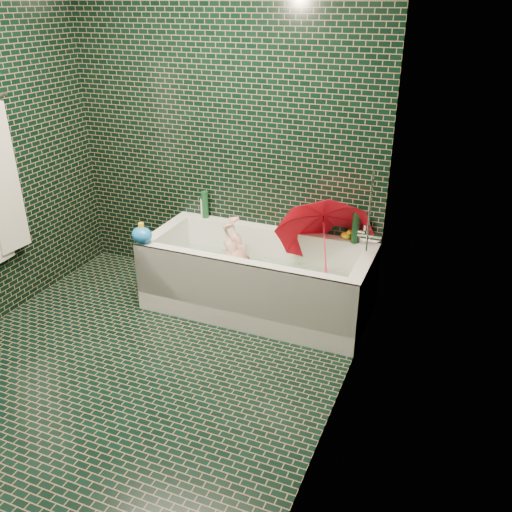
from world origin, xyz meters
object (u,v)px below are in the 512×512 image
at_px(umbrella, 325,245).
at_px(bath_toy, 142,235).
at_px(rubber_duck, 347,235).
at_px(child, 241,269).
at_px(bathtub, 257,284).

height_order(umbrella, bath_toy, umbrella).
bearing_deg(rubber_duck, bath_toy, -132.64).
xyz_separation_m(child, rubber_duck, (0.73, 0.33, 0.28)).
bearing_deg(child, umbrella, 97.46).
bearing_deg(child, bath_toy, -66.57).
distance_m(bathtub, umbrella, 0.62).
height_order(child, umbrella, umbrella).
distance_m(bathtub, rubber_duck, 0.78).
relative_size(bathtub, rubber_duck, 15.98).
bearing_deg(rubber_duck, bathtub, -127.56).
relative_size(child, bath_toy, 4.24).
bearing_deg(umbrella, child, 179.34).
distance_m(umbrella, rubber_duck, 0.25).
bearing_deg(rubber_duck, child, -132.93).
xyz_separation_m(bathtub, child, (-0.14, 0.01, 0.10)).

